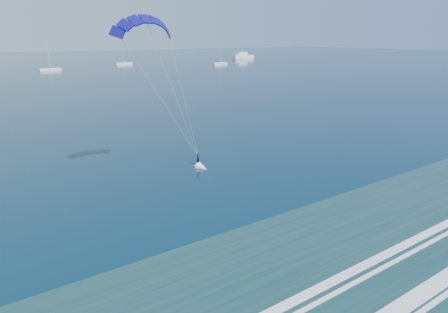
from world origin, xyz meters
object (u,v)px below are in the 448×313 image
object	(u,v)px
kitesurfer_rig	(175,97)
sailboat_3	(124,64)
motor_yacht	(243,56)
sailboat_4	(220,63)
sailboat_2	(50,69)

from	to	relation	value
kitesurfer_rig	sailboat_3	xyz separation A→B (m)	(64.75, 180.03, -8.47)
kitesurfer_rig	motor_yacht	size ratio (longest dim) A/B	1.10
sailboat_3	sailboat_4	size ratio (longest dim) A/B	1.07
motor_yacht	sailboat_4	size ratio (longest dim) A/B	1.41
motor_yacht	sailboat_2	xyz separation A→B (m)	(-135.77, -31.64, -1.10)
motor_yacht	sailboat_3	size ratio (longest dim) A/B	1.32
motor_yacht	sailboat_4	xyz separation A→B (m)	(-48.74, -42.40, -1.11)
sailboat_2	sailboat_4	bearing A→B (deg)	-7.04
motor_yacht	sailboat_3	distance (m)	93.83
motor_yacht	sailboat_2	distance (m)	139.41
kitesurfer_rig	sailboat_4	bearing A→B (deg)	54.04
kitesurfer_rig	sailboat_2	bearing A→B (deg)	82.23
motor_yacht	sailboat_2	size ratio (longest dim) A/B	1.30
sailboat_2	sailboat_3	bearing A→B (deg)	23.98
sailboat_2	sailboat_3	size ratio (longest dim) A/B	1.02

